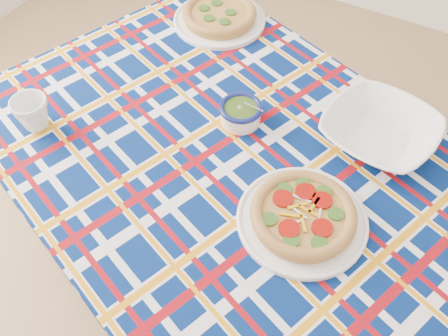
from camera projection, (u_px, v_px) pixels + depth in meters
The scene contains 8 objects.
floor at pixel (227, 288), 1.89m from camera, with size 4.00×4.00×0.00m, color #91704B.
dining_table at pixel (255, 194), 1.33m from camera, with size 1.83×1.49×0.74m.
tablecloth at pixel (255, 189), 1.31m from camera, with size 1.62×1.02×0.11m, color #041B55, non-canonical shape.
main_focaccia_plate at pixel (303, 215), 1.16m from camera, with size 0.32×0.32×0.06m, color #AD813D, non-canonical shape.
pesto_bowl at pixel (241, 112), 1.37m from camera, with size 0.12×0.12×0.07m, color #223B10, non-canonical shape.
serving_bowl at pixel (380, 132), 1.32m from camera, with size 0.29×0.29×0.07m, color white.
second_focaccia_plate at pixel (219, 15), 1.66m from camera, with size 0.32×0.32×0.06m, color #AD813D, non-canonical shape.
mug at pixel (32, 113), 1.35m from camera, with size 0.10×0.10×0.09m, color white.
Camera 1 is at (0.39, -0.72, 1.76)m, focal length 40.00 mm.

